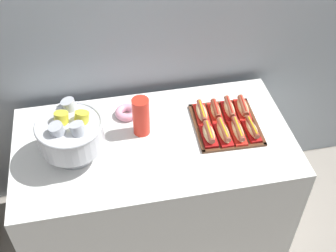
{
  "coord_description": "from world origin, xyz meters",
  "views": [
    {
      "loc": [
        -0.23,
        -1.52,
        2.35
      ],
      "look_at": [
        0.08,
        0.04,
        0.83
      ],
      "focal_mm": 46.31,
      "sensor_mm": 36.0,
      "label": 1
    }
  ],
  "objects": [
    {
      "name": "hot_dog_4",
      "position": [
        0.28,
        0.12,
        0.82
      ],
      "size": [
        0.07,
        0.17,
        0.06
      ],
      "color": "red",
      "rests_on": "serving_tray"
    },
    {
      "name": "punch_bowl",
      "position": [
        -0.39,
        -0.04,
        0.95
      ],
      "size": [
        0.31,
        0.32,
        0.27
      ],
      "color": "silver",
      "rests_on": "buffet_table"
    },
    {
      "name": "hot_dog_7",
      "position": [
        0.5,
        0.11,
        0.82
      ],
      "size": [
        0.08,
        0.18,
        0.06
      ],
      "color": "red",
      "rests_on": "serving_tray"
    },
    {
      "name": "buffet_table",
      "position": [
        0.0,
        0.0,
        0.41
      ],
      "size": [
        1.41,
        0.76,
        0.79
      ],
      "color": "white",
      "rests_on": "ground_plane"
    },
    {
      "name": "donut",
      "position": [
        -0.11,
        0.21,
        0.81
      ],
      "size": [
        0.12,
        0.12,
        0.04
      ],
      "color": "pink",
      "rests_on": "buffet_table"
    },
    {
      "name": "back_wall",
      "position": [
        0.0,
        0.48,
        1.3
      ],
      "size": [
        6.0,
        0.1,
        2.6
      ],
      "primitive_type": "cube",
      "color": "#9EA8B2",
      "rests_on": "ground_plane"
    },
    {
      "name": "cup_stack",
      "position": [
        -0.05,
        0.07,
        0.89
      ],
      "size": [
        0.09,
        0.09,
        0.21
      ],
      "color": "red",
      "rests_on": "buffet_table"
    },
    {
      "name": "hot_dog_5",
      "position": [
        0.35,
        0.12,
        0.82
      ],
      "size": [
        0.07,
        0.16,
        0.06
      ],
      "color": "red",
      "rests_on": "serving_tray"
    },
    {
      "name": "hot_dog_2",
      "position": [
        0.42,
        -0.05,
        0.82
      ],
      "size": [
        0.07,
        0.18,
        0.06
      ],
      "color": "red",
      "rests_on": "serving_tray"
    },
    {
      "name": "serving_tray",
      "position": [
        0.39,
        0.03,
        0.79
      ],
      "size": [
        0.34,
        0.37,
        0.01
      ],
      "color": "#56331E",
      "rests_on": "buffet_table"
    },
    {
      "name": "ground_plane",
      "position": [
        0.0,
        0.0,
        0.0
      ],
      "size": [
        10.0,
        10.0,
        0.0
      ],
      "primitive_type": "plane",
      "color": "gray"
    },
    {
      "name": "hot_dog_1",
      "position": [
        0.35,
        -0.05,
        0.82
      ],
      "size": [
        0.06,
        0.18,
        0.06
      ],
      "color": "#B21414",
      "rests_on": "serving_tray"
    },
    {
      "name": "hot_dog_0",
      "position": [
        0.27,
        -0.05,
        0.82
      ],
      "size": [
        0.07,
        0.16,
        0.06
      ],
      "color": "#B21414",
      "rests_on": "serving_tray"
    },
    {
      "name": "hot_dog_6",
      "position": [
        0.43,
        0.11,
        0.82
      ],
      "size": [
        0.08,
        0.17,
        0.06
      ],
      "color": "#B21414",
      "rests_on": "serving_tray"
    },
    {
      "name": "hot_dog_3",
      "position": [
        0.5,
        -0.05,
        0.82
      ],
      "size": [
        0.06,
        0.16,
        0.06
      ],
      "color": "#B21414",
      "rests_on": "serving_tray"
    }
  ]
}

